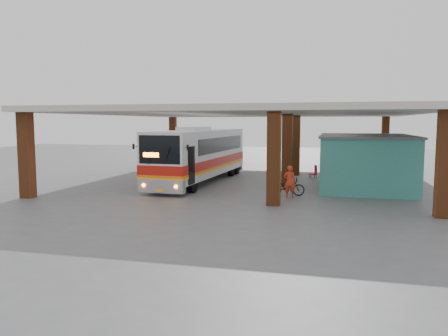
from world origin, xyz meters
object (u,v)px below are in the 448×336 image
coach_bus (200,155)px  pedestrian (290,182)px  red_chair (314,172)px  motorcycle (287,187)px

coach_bus → pedestrian: 7.78m
pedestrian → red_chair: bearing=-101.3°
pedestrian → motorcycle: bearing=-78.1°
coach_bus → red_chair: size_ratio=13.98×
motorcycle → red_chair: size_ratio=2.06×
motorcycle → pedestrian: bearing=-173.9°
motorcycle → pedestrian: size_ratio=1.10×
motorcycle → red_chair: bearing=-18.8°
coach_bus → motorcycle: 7.36m
pedestrian → red_chair: (0.89, 8.54, -0.42)m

